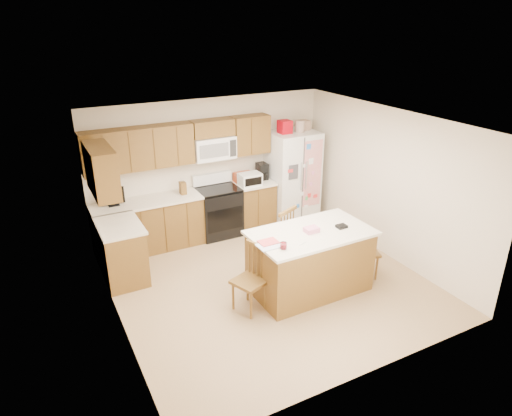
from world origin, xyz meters
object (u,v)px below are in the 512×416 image
windsor_chair_back (279,240)px  windsor_chair_right (364,251)px  stove (218,211)px  island (310,261)px  windsor_chair_left (250,280)px  refrigerator (292,176)px

windsor_chair_back → windsor_chair_right: (1.07, -0.83, -0.08)m
windsor_chair_right → stove: bearing=120.1°
island → windsor_chair_right: island is taller
windsor_chair_left → stove: bearing=77.0°
stove → island: 2.43m
island → windsor_chair_back: size_ratio=1.67×
stove → windsor_chair_left: (-0.56, -2.42, -0.02)m
refrigerator → windsor_chair_right: size_ratio=2.25×
refrigerator → windsor_chair_back: 2.02m
windsor_chair_right → island: bearing=176.2°
stove → island: bearing=-79.5°
island → windsor_chair_left: size_ratio=1.86×
windsor_chair_left → island: bearing=2.0°
refrigerator → stove: bearing=177.7°
windsor_chair_right → windsor_chair_left: bearing=179.1°
refrigerator → windsor_chair_left: refrigerator is taller
windsor_chair_back → windsor_chair_left: bearing=-138.9°
stove → windsor_chair_left: bearing=-103.0°
refrigerator → island: 2.62m
windsor_chair_left → windsor_chair_back: size_ratio=0.90×
stove → windsor_chair_left: stove is taller
windsor_chair_left → windsor_chair_right: windsor_chair_left is taller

